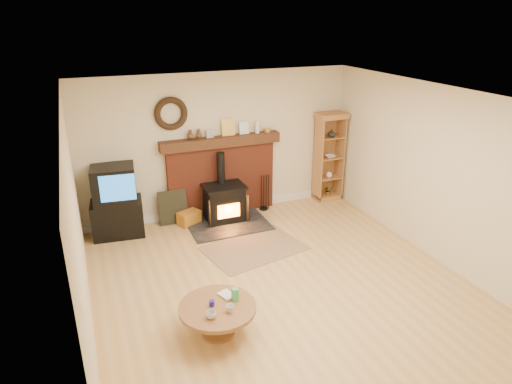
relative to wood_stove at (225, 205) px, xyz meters
name	(u,v)px	position (x,y,z in m)	size (l,w,h in m)	color
ground	(282,285)	(0.08, -2.27, -0.33)	(5.50, 5.50, 0.00)	tan
room_shell	(280,167)	(0.06, -2.17, 1.39)	(5.02, 5.52, 2.61)	beige
chimney_breast	(222,172)	(0.08, 0.40, 0.47)	(2.20, 0.22, 1.78)	maroon
wood_stove	(225,205)	(0.00, 0.00, 0.00)	(1.40, 1.00, 1.25)	black
area_rug	(254,248)	(0.11, -1.14, -0.33)	(1.52, 1.04, 0.01)	brown
tv_unit	(116,203)	(-1.84, 0.20, 0.25)	(0.89, 0.66, 1.22)	black
curio_cabinet	(328,157)	(2.25, 0.28, 0.55)	(0.57, 0.41, 1.76)	olive
firelog_box	(189,218)	(-0.63, 0.13, -0.21)	(0.39, 0.24, 0.24)	gold
leaning_painting	(173,207)	(-0.88, 0.28, -0.02)	(0.51, 0.03, 0.62)	black
fire_tools	(264,202)	(0.86, 0.23, -0.18)	(0.19, 0.16, 0.70)	black
coffee_table	(218,311)	(-1.05, -2.91, -0.02)	(0.90, 0.90, 0.55)	brown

